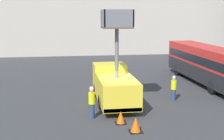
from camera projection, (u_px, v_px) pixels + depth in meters
name	position (u px, v px, depth m)	size (l,w,h in m)	color
ground_plane	(122.00, 107.00, 20.63)	(120.00, 120.00, 0.00)	#38383A
building_backdrop_far	(87.00, 14.00, 49.40)	(44.00, 10.00, 11.93)	#BCB2A3
utility_truck	(114.00, 83.00, 21.13)	(2.32, 6.46, 6.33)	yellow
city_bus	(205.00, 62.00, 27.34)	(2.44, 12.06, 3.27)	#232328
road_worker_near_truck	(92.00, 102.00, 18.21)	(0.38, 0.38, 1.92)	navy
road_worker_directing	(174.00, 88.00, 21.91)	(0.38, 0.38, 1.81)	navy
traffic_cone_near_truck	(136.00, 125.00, 16.20)	(0.70, 0.70, 0.80)	black
traffic_cone_mid_road	(121.00, 118.00, 17.46)	(0.62, 0.62, 0.71)	black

